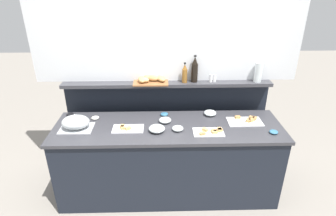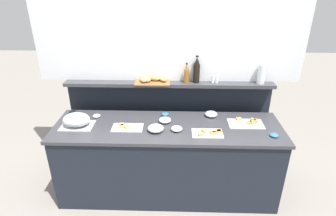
{
  "view_description": "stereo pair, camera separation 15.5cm",
  "coord_description": "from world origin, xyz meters",
  "px_view_note": "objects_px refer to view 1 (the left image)",
  "views": [
    {
      "loc": [
        -0.07,
        -2.61,
        2.36
      ],
      "look_at": [
        0.0,
        0.1,
        1.05
      ],
      "focal_mm": 30.0,
      "sensor_mm": 36.0,
      "label": 1
    },
    {
      "loc": [
        0.08,
        -2.61,
        2.36
      ],
      "look_at": [
        0.0,
        0.1,
        1.05
      ],
      "focal_mm": 30.0,
      "sensor_mm": 36.0,
      "label": 2
    }
  ],
  "objects_px": {
    "glass_bowl_medium": "(157,129)",
    "pepper_shaker": "(215,78)",
    "sandwich_platter_front": "(210,132)",
    "condiment_bowl_cream": "(164,114)",
    "glass_bowl_small": "(178,129)",
    "vinegar_bottle_amber": "(185,74)",
    "glass_bowl_extra": "(210,113)",
    "glass_bowl_large": "(165,120)",
    "sandwich_platter_side": "(127,128)",
    "bread_basket": "(150,79)",
    "water_carafe": "(258,72)",
    "wine_bottle_dark": "(195,70)",
    "condiment_bowl_dark": "(95,118)",
    "condiment_bowl_red": "(70,114)",
    "salt_shaker": "(211,79)",
    "condiment_bowl_teal": "(274,132)",
    "serving_cloche": "(76,123)",
    "sandwich_platter_rear": "(246,121)"
  },
  "relations": [
    {
      "from": "wine_bottle_dark",
      "to": "glass_bowl_large",
      "type": "bearing_deg",
      "value": -132.05
    },
    {
      "from": "glass_bowl_small",
      "to": "condiment_bowl_red",
      "type": "relative_size",
      "value": 1.39
    },
    {
      "from": "condiment_bowl_teal",
      "to": "bread_basket",
      "type": "relative_size",
      "value": 0.22
    },
    {
      "from": "sandwich_platter_rear",
      "to": "pepper_shaker",
      "type": "xyz_separation_m",
      "value": [
        -0.3,
        0.38,
        0.36
      ]
    },
    {
      "from": "salt_shaker",
      "to": "bread_basket",
      "type": "relative_size",
      "value": 0.22
    },
    {
      "from": "bread_basket",
      "to": "sandwich_platter_front",
      "type": "bearing_deg",
      "value": -44.96
    },
    {
      "from": "bread_basket",
      "to": "wine_bottle_dark",
      "type": "bearing_deg",
      "value": 0.58
    },
    {
      "from": "sandwich_platter_front",
      "to": "glass_bowl_medium",
      "type": "relative_size",
      "value": 1.87
    },
    {
      "from": "condiment_bowl_dark",
      "to": "condiment_bowl_teal",
      "type": "distance_m",
      "value": 1.92
    },
    {
      "from": "bread_basket",
      "to": "salt_shaker",
      "type": "bearing_deg",
      "value": -0.82
    },
    {
      "from": "condiment_bowl_dark",
      "to": "water_carafe",
      "type": "relative_size",
      "value": 0.38
    },
    {
      "from": "glass_bowl_large",
      "to": "condiment_bowl_cream",
      "type": "bearing_deg",
      "value": 92.02
    },
    {
      "from": "condiment_bowl_cream",
      "to": "vinegar_bottle_amber",
      "type": "distance_m",
      "value": 0.52
    },
    {
      "from": "serving_cloche",
      "to": "wine_bottle_dark",
      "type": "distance_m",
      "value": 1.43
    },
    {
      "from": "condiment_bowl_teal",
      "to": "pepper_shaker",
      "type": "distance_m",
      "value": 0.89
    },
    {
      "from": "sandwich_platter_side",
      "to": "glass_bowl_medium",
      "type": "height_order",
      "value": "glass_bowl_medium"
    },
    {
      "from": "glass_bowl_extra",
      "to": "salt_shaker",
      "type": "xyz_separation_m",
      "value": [
        0.02,
        0.21,
        0.34
      ]
    },
    {
      "from": "sandwich_platter_front",
      "to": "condiment_bowl_cream",
      "type": "bearing_deg",
      "value": 138.94
    },
    {
      "from": "glass_bowl_medium",
      "to": "pepper_shaker",
      "type": "distance_m",
      "value": 0.94
    },
    {
      "from": "condiment_bowl_dark",
      "to": "water_carafe",
      "type": "xyz_separation_m",
      "value": [
        1.87,
        0.27,
        0.42
      ]
    },
    {
      "from": "glass_bowl_large",
      "to": "vinegar_bottle_amber",
      "type": "height_order",
      "value": "vinegar_bottle_amber"
    },
    {
      "from": "pepper_shaker",
      "to": "glass_bowl_small",
      "type": "bearing_deg",
      "value": -129.63
    },
    {
      "from": "sandwich_platter_front",
      "to": "salt_shaker",
      "type": "distance_m",
      "value": 0.71
    },
    {
      "from": "condiment_bowl_cream",
      "to": "vinegar_bottle_amber",
      "type": "bearing_deg",
      "value": 40.28
    },
    {
      "from": "glass_bowl_large",
      "to": "water_carafe",
      "type": "distance_m",
      "value": 1.22
    },
    {
      "from": "condiment_bowl_cream",
      "to": "bread_basket",
      "type": "height_order",
      "value": "bread_basket"
    },
    {
      "from": "bread_basket",
      "to": "condiment_bowl_dark",
      "type": "bearing_deg",
      "value": -155.43
    },
    {
      "from": "salt_shaker",
      "to": "water_carafe",
      "type": "xyz_separation_m",
      "value": [
        0.55,
        0.0,
        0.07
      ]
    },
    {
      "from": "serving_cloche",
      "to": "condiment_bowl_red",
      "type": "distance_m",
      "value": 0.35
    },
    {
      "from": "sandwich_platter_side",
      "to": "bread_basket",
      "type": "distance_m",
      "value": 0.67
    },
    {
      "from": "pepper_shaker",
      "to": "water_carafe",
      "type": "distance_m",
      "value": 0.51
    },
    {
      "from": "sandwich_platter_side",
      "to": "water_carafe",
      "type": "xyz_separation_m",
      "value": [
        1.49,
        0.51,
        0.43
      ]
    },
    {
      "from": "glass_bowl_extra",
      "to": "glass_bowl_large",
      "type": "bearing_deg",
      "value": -163.12
    },
    {
      "from": "glass_bowl_large",
      "to": "bread_basket",
      "type": "bearing_deg",
      "value": 113.1
    },
    {
      "from": "condiment_bowl_teal",
      "to": "serving_cloche",
      "type": "bearing_deg",
      "value": 176.03
    },
    {
      "from": "glass_bowl_medium",
      "to": "vinegar_bottle_amber",
      "type": "height_order",
      "value": "vinegar_bottle_amber"
    },
    {
      "from": "sandwich_platter_side",
      "to": "bread_basket",
      "type": "height_order",
      "value": "bread_basket"
    },
    {
      "from": "glass_bowl_large",
      "to": "sandwich_platter_side",
      "type": "bearing_deg",
      "value": -160.34
    },
    {
      "from": "glass_bowl_large",
      "to": "glass_bowl_extra",
      "type": "height_order",
      "value": "glass_bowl_extra"
    },
    {
      "from": "sandwich_platter_rear",
      "to": "vinegar_bottle_amber",
      "type": "xyz_separation_m",
      "value": [
        -0.65,
        0.38,
        0.42
      ]
    },
    {
      "from": "bread_basket",
      "to": "glass_bowl_extra",
      "type": "bearing_deg",
      "value": -18.13
    },
    {
      "from": "vinegar_bottle_amber",
      "to": "pepper_shaker",
      "type": "bearing_deg",
      "value": 0.32
    },
    {
      "from": "water_carafe",
      "to": "bread_basket",
      "type": "bearing_deg",
      "value": 179.54
    },
    {
      "from": "sandwich_platter_front",
      "to": "condiment_bowl_red",
      "type": "relative_size",
      "value": 3.69
    },
    {
      "from": "condiment_bowl_dark",
      "to": "bread_basket",
      "type": "xyz_separation_m",
      "value": [
        0.62,
        0.28,
        0.34
      ]
    },
    {
      "from": "sandwich_platter_front",
      "to": "serving_cloche",
      "type": "relative_size",
      "value": 0.92
    },
    {
      "from": "glass_bowl_medium",
      "to": "condiment_bowl_teal",
      "type": "distance_m",
      "value": 1.19
    },
    {
      "from": "bread_basket",
      "to": "glass_bowl_medium",
      "type": "bearing_deg",
      "value": -82.62
    },
    {
      "from": "glass_bowl_small",
      "to": "glass_bowl_extra",
      "type": "relative_size",
      "value": 0.83
    },
    {
      "from": "glass_bowl_extra",
      "to": "pepper_shaker",
      "type": "relative_size",
      "value": 1.62
    }
  ]
}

